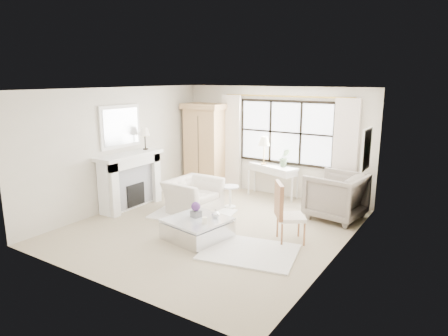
{
  "coord_description": "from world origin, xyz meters",
  "views": [
    {
      "loc": [
        4.27,
        -6.19,
        2.92
      ],
      "look_at": [
        0.15,
        0.2,
        1.18
      ],
      "focal_mm": 32.0,
      "sensor_mm": 36.0,
      "label": 1
    }
  ],
  "objects_px": {
    "club_armchair": "(193,195)",
    "console_table": "(273,181)",
    "armoire": "(205,145)",
    "coffee_table": "(197,229)"
  },
  "relations": [
    {
      "from": "armoire",
      "to": "coffee_table",
      "type": "bearing_deg",
      "value": -56.96
    },
    {
      "from": "club_armchair",
      "to": "coffee_table",
      "type": "bearing_deg",
      "value": -137.43
    },
    {
      "from": "armoire",
      "to": "club_armchair",
      "type": "relative_size",
      "value": 2.02
    },
    {
      "from": "club_armchair",
      "to": "coffee_table",
      "type": "relative_size",
      "value": 0.96
    },
    {
      "from": "armoire",
      "to": "console_table",
      "type": "relative_size",
      "value": 1.63
    },
    {
      "from": "armoire",
      "to": "console_table",
      "type": "height_order",
      "value": "armoire"
    },
    {
      "from": "armoire",
      "to": "club_armchair",
      "type": "xyz_separation_m",
      "value": [
        0.98,
        -1.83,
        -0.78
      ]
    },
    {
      "from": "console_table",
      "to": "club_armchair",
      "type": "height_order",
      "value": "console_table"
    },
    {
      "from": "console_table",
      "to": "club_armchair",
      "type": "distance_m",
      "value": 2.19
    },
    {
      "from": "club_armchair",
      "to": "console_table",
      "type": "bearing_deg",
      "value": -24.07
    }
  ]
}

